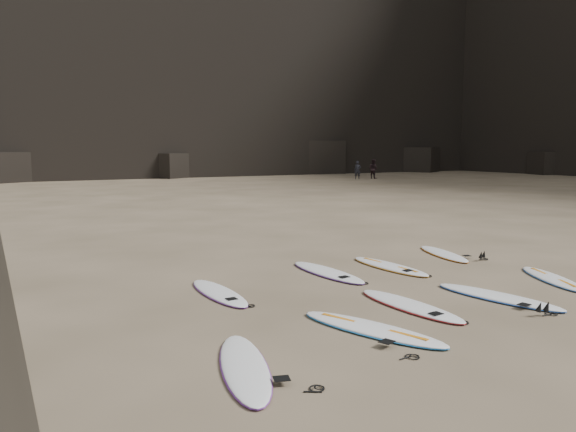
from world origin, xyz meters
name	(u,v)px	position (x,y,z in m)	size (l,w,h in m)	color
ground	(441,303)	(0.00, 0.00, 0.00)	(240.00, 240.00, 0.00)	#897559
surfboard_0	(244,366)	(-4.50, -1.14, 0.04)	(0.59, 2.47, 0.09)	white
surfboard_1	(372,328)	(-2.11, -0.69, 0.05)	(0.64, 2.65, 0.10)	white
surfboard_2	(410,305)	(-0.70, 0.05, 0.05)	(0.61, 2.54, 0.09)	white
surfboard_3	(498,296)	(1.18, -0.29, 0.05)	(0.63, 2.60, 0.09)	white
surfboard_4	(552,278)	(3.44, 0.20, 0.04)	(0.58, 2.41, 0.09)	white
surfboard_5	(219,292)	(-3.41, 2.54, 0.04)	(0.58, 2.41, 0.09)	white
surfboard_6	(327,272)	(-0.56, 3.06, 0.05)	(0.63, 2.64, 0.09)	white
surfboard_7	(389,266)	(1.10, 2.90, 0.05)	(0.62, 2.56, 0.09)	white
surfboard_8	(443,253)	(3.40, 3.48, 0.04)	(0.58, 2.42, 0.09)	white
person_a	(358,170)	(22.52, 34.37, 0.83)	(0.60, 0.40, 1.66)	black
person_b	(373,169)	(24.34, 34.44, 0.90)	(0.87, 0.68, 1.80)	black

